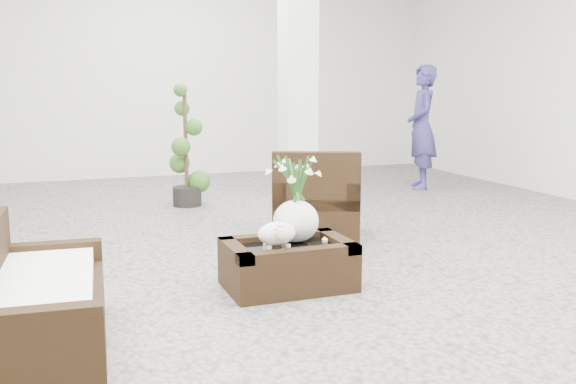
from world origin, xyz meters
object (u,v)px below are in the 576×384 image
object	(u,v)px
loveseat	(40,293)
topiary	(186,147)
armchair	(316,193)
coffee_table	(288,267)

from	to	relation	value
loveseat	topiary	size ratio (longest dim) A/B	0.94
armchair	coffee_table	bearing A→B (deg)	82.96
coffee_table	topiary	bearing A→B (deg)	90.86
coffee_table	loveseat	distance (m)	1.81
armchair	loveseat	xyz separation A→B (m)	(-2.48, -2.09, -0.07)
coffee_table	loveseat	size ratio (longest dim) A/B	0.66
loveseat	topiary	world-z (taller)	topiary
armchair	topiary	size ratio (longest dim) A/B	0.60
coffee_table	armchair	bearing A→B (deg)	60.04
loveseat	topiary	xyz separation A→B (m)	(1.62, 4.09, 0.36)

